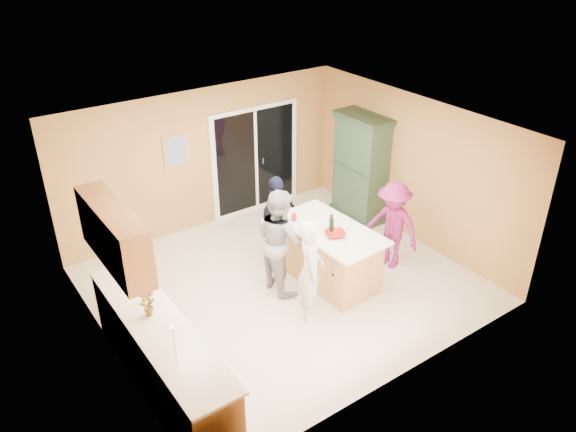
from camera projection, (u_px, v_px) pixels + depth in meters
floor at (284, 284)px, 8.96m from camera, size 5.50×5.50×0.00m
ceiling at (283, 129)px, 7.72m from camera, size 5.50×5.00×0.10m
wall_back at (205, 159)px, 10.14m from camera, size 5.50×0.10×2.60m
wall_front at (406, 295)px, 6.54m from camera, size 5.50×0.10×2.60m
wall_left at (101, 273)px, 6.95m from camera, size 0.10×5.00×2.60m
wall_right at (414, 170)px, 9.73m from camera, size 0.10×5.00×2.60m
left_cabinet_run at (167, 363)px, 6.75m from camera, size 0.65×3.05×1.24m
upper_cabinets at (114, 235)px, 6.62m from camera, size 0.35×1.60×0.75m
sliding_door at (255, 160)px, 10.76m from camera, size 1.90×0.07×2.10m
framed_picture at (176, 151)px, 9.70m from camera, size 0.46×0.04×0.56m
kitchen_island at (329, 256)px, 8.87m from camera, size 1.06×1.84×0.94m
green_hutch at (361, 169)px, 10.50m from camera, size 0.59×1.11×2.04m
woman_white at (310, 270)px, 7.95m from camera, size 0.62×0.68×1.55m
woman_grey at (279, 240)px, 8.52m from camera, size 0.64×0.82×1.68m
woman_navy at (277, 217)px, 9.36m from camera, size 0.94×0.61×1.49m
woman_magenta at (392, 225)px, 9.11m from camera, size 0.75×1.07×1.51m
serving_bowl at (335, 234)px, 8.42m from camera, size 0.40×0.40×0.08m
tulip_vase at (147, 303)px, 6.70m from camera, size 0.20×0.15×0.37m
tumbler_near at (294, 217)px, 8.84m from camera, size 0.08×0.08×0.11m
tumbler_far at (331, 218)px, 8.82m from camera, size 0.07×0.07×0.10m
wine_bottle at (331, 225)px, 8.48m from camera, size 0.07×0.07×0.31m
white_plate at (337, 244)px, 8.22m from camera, size 0.31×0.31×0.02m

